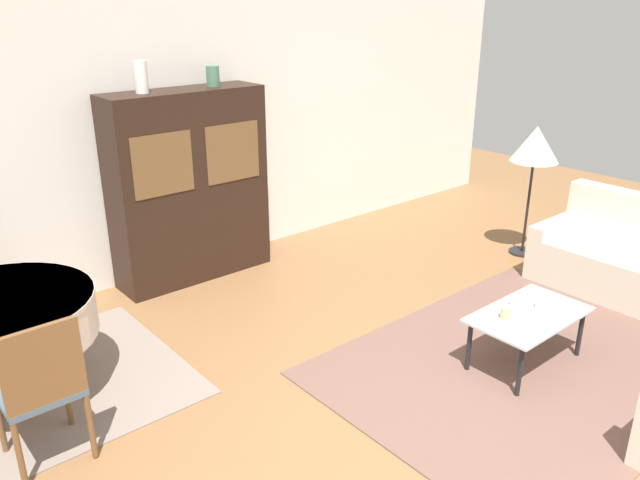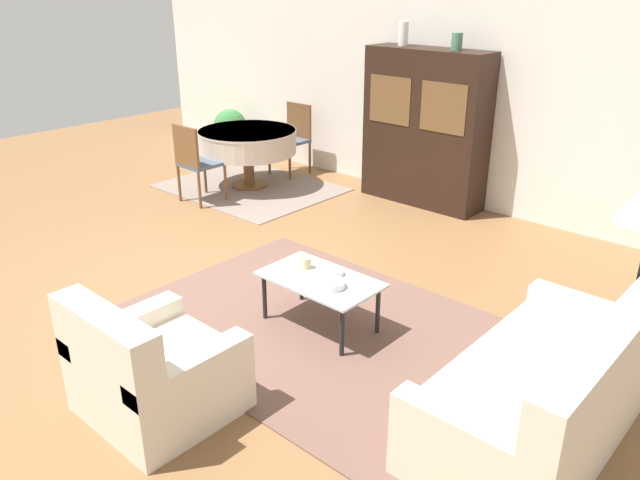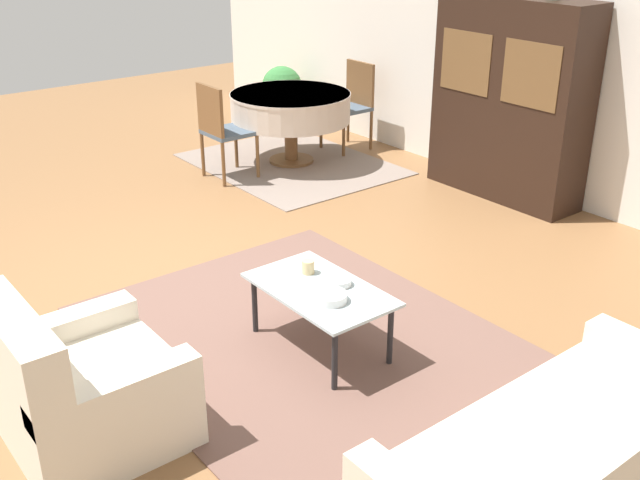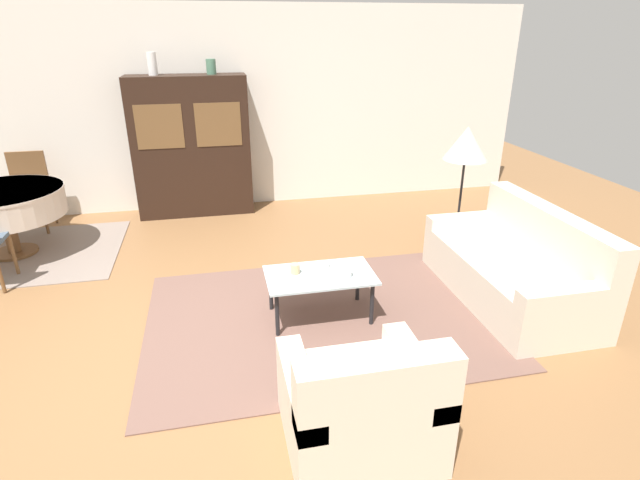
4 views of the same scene
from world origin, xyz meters
name	(u,v)px [view 2 (image 2 of 4)]	position (x,y,z in m)	size (l,w,h in m)	color
ground_plane	(194,288)	(0.00, 0.00, 0.00)	(14.00, 14.00, 0.00)	brown
wall_back	(426,87)	(0.00, 3.63, 1.35)	(10.00, 0.06, 2.70)	silver
area_rug	(318,326)	(1.28, 0.24, 0.01)	(3.02, 2.21, 0.01)	brown
dining_rug	(250,188)	(-1.78, 2.28, 0.01)	(2.17, 1.71, 0.01)	gray
couch	(549,392)	(3.15, 0.23, 0.30)	(0.90, 1.84, 0.87)	beige
armchair	(151,372)	(1.21, -1.24, 0.30)	(0.89, 0.84, 0.84)	beige
coffee_table	(320,283)	(1.28, 0.27, 0.38)	(0.94, 0.55, 0.42)	black
display_cabinet	(425,128)	(0.20, 3.35, 0.92)	(1.52, 0.47, 1.84)	black
dining_table	(248,142)	(-1.84, 2.33, 0.61)	(1.27, 1.27, 0.75)	brown
dining_chair_near	(195,159)	(-1.84, 1.47, 0.55)	(0.44, 0.44, 0.96)	brown
dining_chair_far	(294,134)	(-1.84, 3.19, 0.55)	(0.44, 0.44, 0.96)	brown
cup	(306,263)	(1.08, 0.33, 0.47)	(0.08, 0.08, 0.09)	tan
bowl	(332,284)	(1.45, 0.21, 0.45)	(0.20, 0.20, 0.05)	white
bowl_small	(335,272)	(1.33, 0.39, 0.45)	(0.14, 0.14, 0.04)	white
vase_tall	(403,34)	(-0.18, 3.35, 1.98)	(0.11, 0.11, 0.27)	white
vase_short	(457,41)	(0.54, 3.35, 1.93)	(0.12, 0.12, 0.19)	#4C7A60
potted_plant	(230,129)	(-3.19, 3.18, 0.42)	(0.50, 0.50, 0.72)	#93664C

